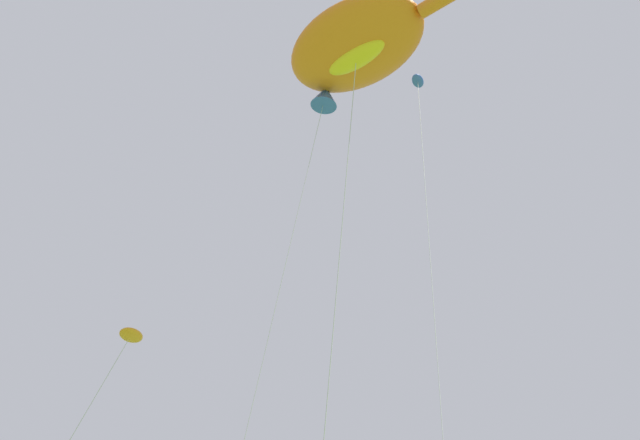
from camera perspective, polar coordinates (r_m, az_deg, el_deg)
big_show_kite at (r=21.25m, az=4.24°, el=17.37°), size 5.16×11.74×19.47m
small_kite_bird_shape at (r=22.71m, az=9.93°, el=12.48°), size 3.02×1.44×19.45m
small_kite_delta_white at (r=18.40m, az=-18.67°, el=-11.22°), size 2.78×4.81×9.05m
small_kite_box_yellow at (r=22.20m, az=0.49°, el=12.27°), size 1.68×5.41×18.81m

